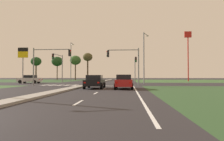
# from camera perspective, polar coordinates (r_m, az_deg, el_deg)

# --- Properties ---
(ground_plane) EXTENTS (200.00, 200.00, 0.00)m
(ground_plane) POSITION_cam_1_polar(r_m,az_deg,el_deg) (35.97, -5.38, -3.73)
(ground_plane) COLOR #282628
(grass_verge_far_left) EXTENTS (35.00, 35.00, 0.01)m
(grass_verge_far_left) POSITION_cam_1_polar(r_m,az_deg,el_deg) (67.73, -23.49, -2.57)
(grass_verge_far_left) COLOR #2D4C28
(grass_verge_far_left) RESTS_ON ground
(grass_verge_far_right) EXTENTS (35.00, 35.00, 0.01)m
(grass_verge_far_right) POSITION_cam_1_polar(r_m,az_deg,el_deg) (63.03, 22.30, -2.67)
(grass_verge_far_right) COLOR #385B2D
(grass_verge_far_right) RESTS_ON ground
(median_island_near) EXTENTS (1.20, 22.00, 0.14)m
(median_island_near) POSITION_cam_1_polar(r_m,az_deg,el_deg) (17.55, -15.90, -5.76)
(median_island_near) COLOR gray
(median_island_near) RESTS_ON ground
(median_island_far) EXTENTS (1.20, 36.00, 0.14)m
(median_island_far) POSITION_cam_1_polar(r_m,az_deg,el_deg) (60.75, -1.42, -2.77)
(median_island_far) COLOR gray
(median_island_far) RESTS_ON ground
(lane_dash_near) EXTENTS (0.14, 2.00, 0.01)m
(lane_dash_near) POSITION_cam_1_polar(r_m,az_deg,el_deg) (10.83, -9.36, -8.82)
(lane_dash_near) COLOR silver
(lane_dash_near) RESTS_ON ground
(lane_dash_second) EXTENTS (0.14, 2.00, 0.01)m
(lane_dash_second) POSITION_cam_1_polar(r_m,az_deg,el_deg) (16.69, -4.47, -6.26)
(lane_dash_second) COLOR silver
(lane_dash_second) RESTS_ON ground
(lane_dash_third) EXTENTS (0.14, 2.00, 0.01)m
(lane_dash_third) POSITION_cam_1_polar(r_m,az_deg,el_deg) (22.62, -2.15, -5.02)
(lane_dash_third) COLOR silver
(lane_dash_third) RESTS_ON ground
(edge_line_right) EXTENTS (0.14, 24.00, 0.01)m
(edge_line_right) POSITION_cam_1_polar(r_m,az_deg,el_deg) (17.51, 7.00, -6.04)
(edge_line_right) COLOR silver
(edge_line_right) RESTS_ON ground
(stop_bar_near) EXTENTS (6.40, 0.50, 0.01)m
(stop_bar_near) POSITION_cam_1_polar(r_m,az_deg,el_deg) (28.55, -0.20, -4.30)
(stop_bar_near) COLOR silver
(stop_bar_near) RESTS_ON ground
(crosswalk_bar_near) EXTENTS (0.70, 2.80, 0.01)m
(crosswalk_bar_near) POSITION_cam_1_polar(r_m,az_deg,el_deg) (32.72, -18.09, -3.87)
(crosswalk_bar_near) COLOR silver
(crosswalk_bar_near) RESTS_ON ground
(crosswalk_bar_second) EXTENTS (0.70, 2.80, 0.01)m
(crosswalk_bar_second) POSITION_cam_1_polar(r_m,az_deg,el_deg) (32.30, -16.20, -3.91)
(crosswalk_bar_second) COLOR silver
(crosswalk_bar_second) RESTS_ON ground
(crosswalk_bar_third) EXTENTS (0.70, 2.80, 0.01)m
(crosswalk_bar_third) POSITION_cam_1_polar(r_m,az_deg,el_deg) (31.91, -14.26, -3.96)
(crosswalk_bar_third) COLOR silver
(crosswalk_bar_third) RESTS_ON ground
(crosswalk_bar_fourth) EXTENTS (0.70, 2.80, 0.01)m
(crosswalk_bar_fourth) POSITION_cam_1_polar(r_m,az_deg,el_deg) (31.57, -12.28, -4.00)
(crosswalk_bar_fourth) COLOR silver
(crosswalk_bar_fourth) RESTS_ON ground
(crosswalk_bar_fifth) EXTENTS (0.70, 2.80, 0.01)m
(crosswalk_bar_fifth) POSITION_cam_1_polar(r_m,az_deg,el_deg) (31.26, -10.25, -4.03)
(crosswalk_bar_fifth) COLOR silver
(crosswalk_bar_fifth) RESTS_ON ground
(car_silver_near) EXTENTS (4.35, 1.97, 1.55)m
(car_silver_near) POSITION_cam_1_polar(r_m,az_deg,el_deg) (41.66, -21.93, -2.24)
(car_silver_near) COLOR #B7B7BC
(car_silver_near) RESTS_ON ground
(car_red_second) EXTENTS (1.95, 4.63, 1.53)m
(car_red_second) POSITION_cam_1_polar(r_m,az_deg,el_deg) (22.14, 3.32, -3.09)
(car_red_second) COLOR #A31919
(car_red_second) RESTS_ON ground
(car_white_third) EXTENTS (2.08, 4.55, 1.48)m
(car_white_third) POSITION_cam_1_polar(r_m,az_deg,el_deg) (49.17, -5.41, -2.25)
(car_white_third) COLOR silver
(car_white_third) RESTS_ON ground
(car_black_fourth) EXTENTS (2.05, 4.15, 1.49)m
(car_black_fourth) POSITION_cam_1_polar(r_m,az_deg,el_deg) (22.82, -4.83, -3.09)
(car_black_fourth) COLOR black
(car_black_fourth) RESTS_ON ground
(traffic_signal_far_right) EXTENTS (0.32, 4.77, 5.17)m
(traffic_signal_far_right) POSITION_cam_1_polar(r_m,az_deg,el_deg) (40.33, 6.51, 1.61)
(traffic_signal_far_right) COLOR gray
(traffic_signal_far_right) RESTS_ON ground
(traffic_signal_near_left) EXTENTS (5.68, 0.32, 5.48)m
(traffic_signal_near_left) POSITION_cam_1_polar(r_m,az_deg,el_deg) (31.14, -17.44, 3.06)
(traffic_signal_near_left) COLOR gray
(traffic_signal_near_left) RESTS_ON ground
(traffic_signal_near_right) EXTENTS (4.63, 0.32, 5.31)m
(traffic_signal_near_right) POSITION_cam_1_polar(r_m,az_deg,el_deg) (28.92, 4.00, 3.01)
(traffic_signal_near_right) COLOR gray
(traffic_signal_near_right) RESTS_ON ground
(traffic_signal_far_left) EXTENTS (0.32, 5.77, 5.77)m
(traffic_signal_far_left) POSITION_cam_1_polar(r_m,az_deg,el_deg) (42.27, -14.54, 2.11)
(traffic_signal_far_left) COLOR gray
(traffic_signal_far_left) RESTS_ON ground
(street_lamp_second) EXTENTS (1.20, 2.29, 8.97)m
(street_lamp_second) POSITION_cam_1_polar(r_m,az_deg,el_deg) (36.28, 8.96, 4.28)
(street_lamp_second) COLOR gray
(street_lamp_second) RESTS_ON ground
(street_lamp_third) EXTENTS (0.56, 2.26, 10.28)m
(street_lamp_third) POSITION_cam_1_polar(r_m,az_deg,el_deg) (55.63, -11.32, 2.95)
(street_lamp_third) COLOR gray
(street_lamp_third) RESTS_ON ground
(fastfood_pole_sign) EXTENTS (1.80, 0.40, 13.15)m
(fastfood_pole_sign) POSITION_cam_1_polar(r_m,az_deg,el_deg) (57.99, 20.38, 6.58)
(fastfood_pole_sign) COLOR red
(fastfood_pole_sign) RESTS_ON ground
(fuel_price_totem) EXTENTS (1.80, 0.24, 6.47)m
(fuel_price_totem) POSITION_cam_1_polar(r_m,az_deg,el_deg) (40.11, -23.54, 3.40)
(fuel_price_totem) COLOR silver
(fuel_price_totem) RESTS_ON ground
(treeline_near) EXTENTS (3.71, 3.71, 8.20)m
(treeline_near) POSITION_cam_1_polar(r_m,az_deg,el_deg) (78.58, -20.37, 2.32)
(treeline_near) COLOR #423323
(treeline_near) RESTS_ON ground
(treeline_second) EXTENTS (3.97, 3.97, 8.27)m
(treeline_second) POSITION_cam_1_polar(r_m,az_deg,el_deg) (75.81, -14.99, 2.43)
(treeline_second) COLOR #423323
(treeline_second) RESTS_ON ground
(treeline_third) EXTENTS (3.73, 3.73, 8.37)m
(treeline_third) POSITION_cam_1_polar(r_m,az_deg,el_deg) (71.46, -10.14, 2.78)
(treeline_third) COLOR #423323
(treeline_third) RESTS_ON ground
(treeline_fourth) EXTENTS (3.20, 3.20, 9.08)m
(treeline_fourth) POSITION_cam_1_polar(r_m,az_deg,el_deg) (68.99, -6.77, 3.57)
(treeline_fourth) COLOR #423323
(treeline_fourth) RESTS_ON ground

